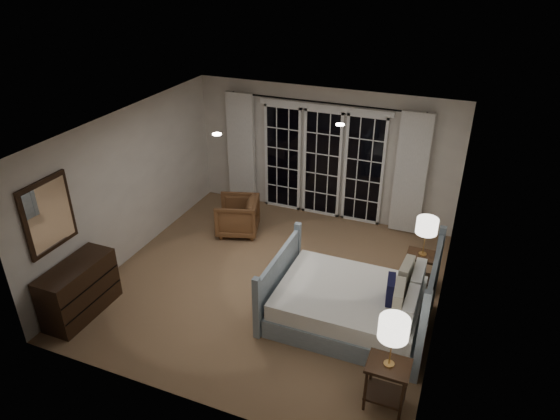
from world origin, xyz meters
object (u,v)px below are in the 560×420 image
at_px(nightstand_left, 387,379).
at_px(lamp_left, 394,329).
at_px(armchair, 237,216).
at_px(nightstand_right, 421,266).
at_px(lamp_right, 427,226).
at_px(dresser, 79,289).
at_px(bed, 353,304).

xyz_separation_m(nightstand_left, lamp_left, (0.00, 0.00, 0.72)).
relative_size(lamp_left, armchair, 0.86).
bearing_deg(lamp_left, nightstand_right, 89.37).
xyz_separation_m(nightstand_right, lamp_left, (-0.03, -2.46, 0.75)).
bearing_deg(nightstand_right, armchair, 172.20).
height_order(lamp_right, armchair, lamp_right).
bearing_deg(nightstand_right, dresser, -150.84).
distance_m(bed, lamp_right, 1.60).
distance_m(bed, armchair, 3.08).
bearing_deg(dresser, lamp_left, -0.17).
xyz_separation_m(bed, lamp_right, (0.73, 1.20, 0.76)).
bearing_deg(bed, armchair, 147.54).
distance_m(lamp_left, armchair, 4.48).
height_order(nightstand_right, lamp_left, lamp_left).
distance_m(nightstand_right, dresser, 5.02).
bearing_deg(lamp_right, lamp_left, -90.63).
distance_m(nightstand_left, lamp_left, 0.72).
bearing_deg(nightstand_right, nightstand_left, -90.63).
height_order(bed, dresser, bed).
distance_m(lamp_right, dresser, 5.06).
relative_size(nightstand_right, armchair, 0.79).
xyz_separation_m(bed, nightstand_left, (0.71, -1.26, 0.09)).
bearing_deg(nightstand_right, lamp_right, -165.96).
relative_size(bed, nightstand_right, 3.65).
relative_size(nightstand_left, lamp_right, 1.02).
distance_m(nightstand_left, dresser, 4.36).
xyz_separation_m(nightstand_right, dresser, (-4.38, -2.45, 0.02)).
bearing_deg(bed, nightstand_left, -60.72).
height_order(nightstand_left, armchair, armchair).
xyz_separation_m(nightstand_left, lamp_right, (0.03, 2.46, 0.67)).
height_order(nightstand_left, nightstand_right, nightstand_left).
xyz_separation_m(armchair, dresser, (-1.05, -2.90, 0.07)).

